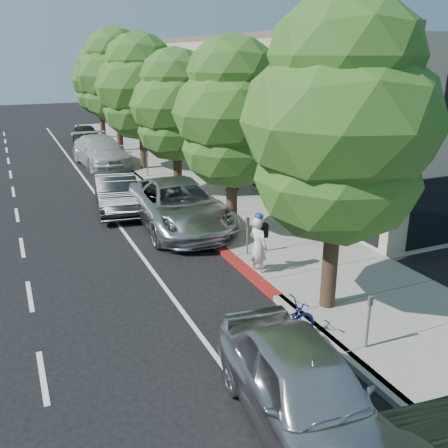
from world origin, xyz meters
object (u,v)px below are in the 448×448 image
street_tree_0 (340,126)px  street_tree_1 (232,115)px  street_tree_3 (140,88)px  near_car_a (304,390)px  white_pickup (101,151)px  dark_suv_far (86,135)px  street_tree_2 (176,107)px  bicycle (279,326)px  street_tree_5 (99,81)px  street_tree_4 (116,77)px  silver_suv (179,205)px  pedestrian (230,172)px  dark_sedan (116,192)px  cyclist (258,246)px

street_tree_0 → street_tree_1: street_tree_0 is taller
street_tree_0 → street_tree_3: size_ratio=1.03×
near_car_a → white_pickup: bearing=93.4°
white_pickup → dark_suv_far: 7.46m
street_tree_2 → bicycle: 13.64m
street_tree_1 → street_tree_5: size_ratio=1.00×
street_tree_4 → silver_suv: size_ratio=1.24×
street_tree_4 → street_tree_0: bearing=-90.0°
street_tree_4 → near_car_a: bearing=-96.2°
street_tree_1 → pedestrian: bearing=66.0°
dark_sedan → white_pickup: (1.10, 9.23, 0.08)m
street_tree_4 → street_tree_3: bearing=-90.0°
street_tree_5 → cyclist: bearing=-91.4°
street_tree_1 → street_tree_4: bearing=90.0°
dark_suv_far → street_tree_0: bearing=-84.7°
street_tree_5 → white_pickup: 10.57m
silver_suv → pedestrian: pedestrian is taller
street_tree_3 → dark_suv_far: street_tree_3 is taller
street_tree_4 → near_car_a: size_ratio=1.63×
street_tree_2 → street_tree_4: 12.03m
dark_sedan → dark_suv_far: 16.75m
street_tree_0 → street_tree_1: bearing=90.0°
white_pickup → near_car_a: white_pickup is taller
street_tree_1 → street_tree_4: (0.00, 18.00, 0.52)m
street_tree_4 → street_tree_5: (0.00, 6.00, -0.55)m
street_tree_1 → bicycle: size_ratio=3.46×
street_tree_3 → near_car_a: size_ratio=1.53×
bicycle → dark_sedan: 12.05m
street_tree_3 → near_car_a: bearing=-97.9°
cyclist → white_pickup: cyclist is taller
bicycle → dark_sedan: (-1.07, 12.00, 0.25)m
cyclist → dark_sedan: (-2.45, 8.33, -0.14)m
silver_suv → near_car_a: (-1.57, -11.30, -0.06)m
street_tree_0 → silver_suv: 8.84m
near_car_a → pedestrian: size_ratio=2.69×
silver_suv → white_pickup: silver_suv is taller
street_tree_5 → dark_suv_far: 4.62m
street_tree_3 → bicycle: 19.53m
street_tree_1 → street_tree_3: (0.00, 12.00, 0.18)m
street_tree_1 → cyclist: 4.85m
street_tree_2 → dark_suv_far: 16.14m
street_tree_3 → bicycle: street_tree_3 is taller
bicycle → pedestrian: pedestrian is taller
silver_suv → dark_sedan: silver_suv is taller
street_tree_1 → dark_suv_far: 22.06m
street_tree_0 → street_tree_3: street_tree_0 is taller
bicycle → silver_suv: bearing=-10.8°
dark_suv_far → bicycle: bearing=-88.9°
cyclist → white_pickup: bearing=-11.8°
street_tree_3 → street_tree_5: (0.00, 12.00, -0.22)m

